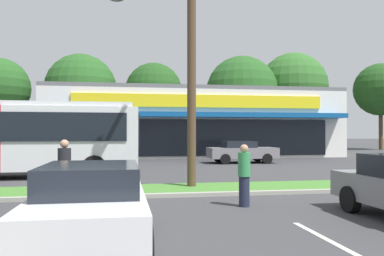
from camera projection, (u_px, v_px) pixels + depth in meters
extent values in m
cube|color=#427A2D|center=(132.00, 190.00, 13.13)|extent=(56.00, 2.20, 0.12)
cube|color=#99968C|center=(133.00, 196.00, 11.93)|extent=(56.00, 0.24, 0.12)
cube|color=silver|center=(187.00, 125.00, 36.73)|extent=(23.46, 13.76, 5.23)
cube|color=black|center=(202.00, 138.00, 29.90)|extent=(19.70, 0.08, 2.72)
cube|color=#0F4C8C|center=(203.00, 115.00, 29.27)|extent=(22.05, 1.40, 0.35)
cube|color=yellow|center=(202.00, 101.00, 29.89)|extent=(18.76, 0.16, 0.94)
cube|color=slate|center=(187.00, 95.00, 36.76)|extent=(23.46, 13.76, 0.30)
cylinder|color=#473323|center=(81.00, 133.00, 44.71)|extent=(0.44, 0.44, 3.82)
sphere|color=#23511E|center=(81.00, 89.00, 44.77)|extent=(7.84, 7.84, 7.84)
cylinder|color=#473323|center=(154.00, 131.00, 45.73)|extent=(0.44, 0.44, 4.22)
sphere|color=#1E4719|center=(154.00, 91.00, 45.78)|extent=(6.45, 6.45, 6.45)
cylinder|color=#473323|center=(242.00, 134.00, 46.29)|extent=(0.44, 0.44, 3.54)
sphere|color=#23511E|center=(242.00, 92.00, 46.35)|extent=(8.24, 8.24, 8.24)
cylinder|color=#473323|center=(293.00, 130.00, 48.74)|extent=(0.44, 0.44, 4.42)
sphere|color=#2D6026|center=(293.00, 87.00, 48.80)|extent=(8.22, 8.22, 8.22)
cylinder|color=#473323|center=(381.00, 129.00, 46.07)|extent=(0.44, 0.44, 4.65)
sphere|color=#1E4719|center=(381.00, 89.00, 46.12)|extent=(5.98, 5.98, 5.98)
cylinder|color=#4C3826|center=(192.00, 53.00, 13.80)|extent=(0.30, 0.30, 9.35)
cube|color=silver|center=(75.00, 138.00, 17.83)|extent=(5.50, 2.65, 2.70)
cube|color=black|center=(137.00, 131.00, 18.34)|extent=(0.10, 2.17, 1.51)
cylinder|color=black|center=(97.00, 163.00, 19.14)|extent=(1.01, 0.32, 1.00)
cylinder|color=black|center=(94.00, 167.00, 16.83)|extent=(1.01, 0.32, 1.00)
cube|color=slate|center=(242.00, 153.00, 25.81)|extent=(4.33, 1.89, 0.67)
cube|color=black|center=(239.00, 144.00, 25.78)|extent=(1.95, 1.66, 0.41)
cylinder|color=black|center=(258.00, 157.00, 26.92)|extent=(0.64, 0.22, 0.64)
cylinder|color=black|center=(267.00, 159.00, 25.15)|extent=(0.64, 0.22, 0.64)
cylinder|color=black|center=(218.00, 157.00, 26.47)|extent=(0.64, 0.22, 0.64)
cylinder|color=black|center=(225.00, 159.00, 24.70)|extent=(0.64, 0.22, 0.64)
cylinder|color=black|center=(350.00, 199.00, 9.80)|extent=(0.22, 0.64, 0.64)
cube|color=silver|center=(92.00, 208.00, 6.95)|extent=(1.75, 4.74, 0.63)
cube|color=black|center=(91.00, 178.00, 6.72)|extent=(1.54, 2.13, 0.46)
cylinder|color=black|center=(56.00, 212.00, 8.25)|extent=(0.22, 0.64, 0.64)
cylinder|color=black|center=(137.00, 209.00, 8.53)|extent=(0.22, 0.64, 0.64)
cylinder|color=black|center=(19.00, 255.00, 5.36)|extent=(0.22, 0.64, 0.64)
cylinder|color=black|center=(145.00, 248.00, 5.64)|extent=(0.22, 0.64, 0.64)
cylinder|color=#47423D|center=(64.00, 188.00, 10.97)|extent=(0.30, 0.30, 0.85)
cylinder|color=black|center=(64.00, 160.00, 10.98)|extent=(0.35, 0.35, 0.67)
sphere|color=tan|center=(64.00, 144.00, 10.99)|extent=(0.23, 0.23, 0.23)
cylinder|color=#1E2338|center=(244.00, 191.00, 10.59)|extent=(0.28, 0.28, 0.79)
cylinder|color=#338C4C|center=(244.00, 165.00, 10.60)|extent=(0.33, 0.33, 0.63)
sphere|color=tan|center=(244.00, 149.00, 10.61)|extent=(0.22, 0.22, 0.22)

